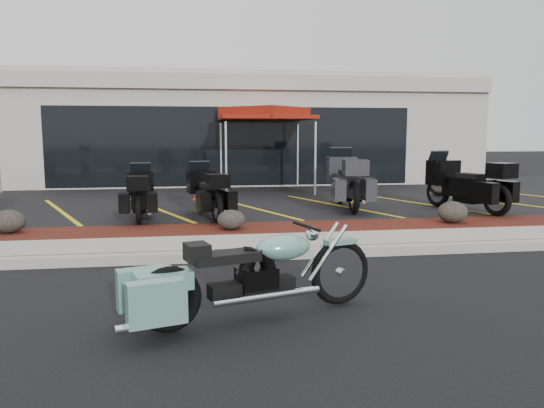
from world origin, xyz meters
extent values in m
plane|color=black|center=(0.00, 0.00, 0.00)|extent=(90.00, 90.00, 0.00)
cube|color=gray|center=(0.00, 0.90, 0.07)|extent=(24.00, 0.25, 0.15)
cube|color=gray|center=(0.00, 1.60, 0.07)|extent=(24.00, 1.20, 0.15)
cube|color=#33120B|center=(0.00, 2.80, 0.08)|extent=(24.00, 1.20, 0.16)
cube|color=black|center=(0.00, 8.20, 0.07)|extent=(26.00, 9.60, 0.15)
cube|color=#A7A197|center=(0.00, 14.50, 2.00)|extent=(18.00, 8.00, 4.00)
cube|color=black|center=(0.00, 10.52, 1.50)|extent=(12.00, 0.06, 2.60)
cube|color=#A7A197|center=(0.00, 10.49, 3.60)|extent=(18.00, 0.30, 0.50)
ellipsoid|color=black|center=(-4.66, 2.89, 0.37)|extent=(0.59, 0.49, 0.42)
ellipsoid|color=black|center=(-0.68, 2.64, 0.35)|extent=(0.52, 0.44, 0.37)
ellipsoid|color=black|center=(3.77, 2.74, 0.38)|extent=(0.61, 0.51, 0.43)
cone|color=red|center=(-1.20, 7.36, 0.41)|extent=(0.39, 0.39, 0.52)
cylinder|color=silver|center=(-0.63, 8.13, 1.21)|extent=(0.06, 0.06, 2.12)
cylinder|color=silver|center=(1.91, 7.68, 1.21)|extent=(0.06, 0.06, 2.12)
cylinder|color=silver|center=(-0.18, 10.67, 1.21)|extent=(0.06, 0.06, 2.12)
cylinder|color=silver|center=(2.36, 10.22, 1.21)|extent=(0.06, 0.06, 2.12)
cube|color=maroon|center=(0.86, 9.17, 2.40)|extent=(3.20, 3.20, 0.11)
cube|color=maroon|center=(0.86, 9.17, 2.56)|extent=(2.82, 2.82, 0.32)
camera|label=1|loc=(-1.38, -7.09, 1.95)|focal=35.00mm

